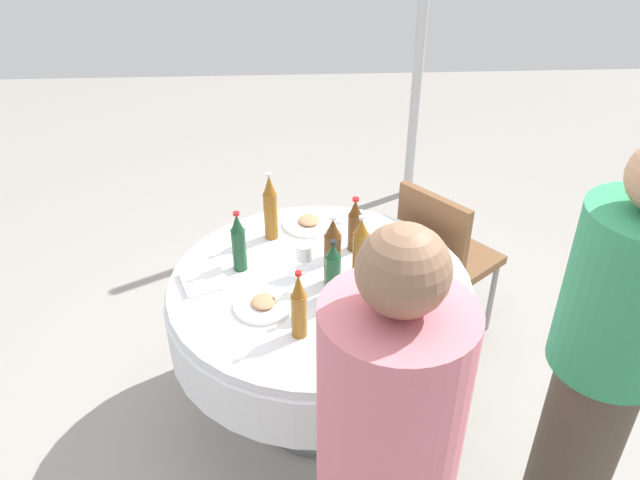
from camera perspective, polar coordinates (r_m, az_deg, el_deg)
ground_plane at (r=2.97m, az=0.00°, el=-15.34°), size 10.00×10.00×0.00m
dining_table at (r=2.56m, az=0.00°, el=-6.50°), size 1.24×1.24×0.74m
bottle_amber_right at (r=2.14m, az=-1.96°, el=-6.17°), size 0.06×0.06×0.27m
bottle_dark_green_rear at (r=2.49m, az=-7.53°, el=-0.29°), size 0.06×0.06×0.27m
bottle_amber_north at (r=2.36m, az=3.76°, el=-1.31°), size 0.06×0.06×0.32m
bottle_dark_green_far at (r=2.26m, az=1.20°, el=-3.33°), size 0.06×0.06×0.29m
bottle_brown_outer at (r=2.38m, az=1.17°, el=-1.19°), size 0.07×0.07×0.31m
bottle_amber_east at (r=2.67m, az=-4.61°, el=2.95°), size 0.06×0.06×0.32m
bottle_brown_west at (r=2.60m, az=3.24°, el=1.32°), size 0.06×0.06×0.25m
wine_glass_far at (r=2.54m, az=1.35°, el=0.59°), size 0.07×0.07×0.16m
wine_glass_outer at (r=2.44m, az=-1.48°, el=-1.19°), size 0.07×0.07×0.14m
wine_glass_east at (r=2.33m, az=11.16°, el=-3.81°), size 0.06×0.06×0.15m
plate_mid at (r=2.17m, az=3.40°, el=-9.48°), size 0.22×0.22×0.02m
plate_inner at (r=2.34m, az=-5.23°, el=-5.95°), size 0.23×0.23×0.04m
plate_south at (r=2.82m, az=-1.02°, el=1.61°), size 0.24×0.24×0.04m
knife_rear at (r=2.60m, az=8.64°, el=-2.02°), size 0.12×0.15×0.00m
folded_napkin at (r=2.50m, az=-10.75°, el=-3.60°), size 0.22×0.22×0.02m
person_rear at (r=2.09m, az=24.43°, el=-11.54°), size 0.34×0.34×1.62m
chair_east at (r=3.09m, az=11.21°, el=-1.14°), size 0.56×0.56×0.87m
tent_pole_main at (r=4.29m, az=9.33°, el=18.34°), size 0.07×0.07×2.35m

